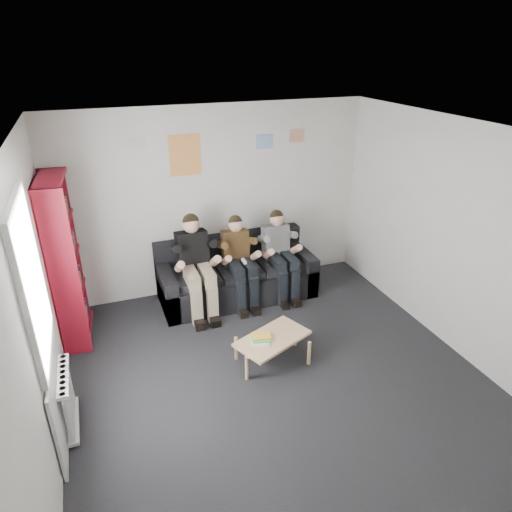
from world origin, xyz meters
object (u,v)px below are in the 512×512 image
Objects in this scene: sofa at (236,276)px; bookshelf at (66,261)px; person_middle at (240,262)px; coffee_table at (272,340)px; person_right at (281,255)px; person_left at (197,266)px.

bookshelf is (-2.22, -0.21, 0.73)m from sofa.
coffee_table is at bearing -88.96° from person_middle.
person_middle is at bearing -179.22° from person_right.
coffee_table is at bearing -71.66° from person_left.
person_left reaches higher than sofa.
person_middle is at bearing 4.63° from bookshelf.
person_right is at bearing 4.64° from person_middle.
person_left is 1.08× the size of person_right.
sofa is 1.75× the size of person_right.
sofa is 1.07× the size of bookshelf.
sofa is at bearing 94.62° from person_middle.
person_right is (2.84, 0.02, -0.39)m from bookshelf.
bookshelf reaches higher than person_right.
bookshelf reaches higher than coffee_table.
person_right is (0.71, 1.43, 0.34)m from coffee_table.
sofa is 1.62× the size of person_left.
sofa is at bearing 86.86° from coffee_table.
person_left is at bearing -161.77° from sofa.
person_middle is 0.62m from person_right.
sofa is at bearing 16.16° from person_left.
person_middle and person_right have the same top height.
coffee_table is 0.67× the size of person_right.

